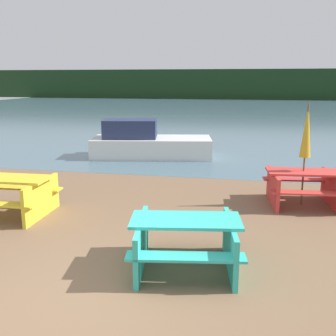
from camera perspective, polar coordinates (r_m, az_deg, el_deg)
The scene contains 8 objects.
ground_plane at distance 5.24m, azimuth -12.16°, elevation -17.86°, with size 60.00×60.00×0.00m, color brown.
water at distance 35.55m, azimuth 8.36°, elevation 8.34°, with size 60.00×50.00×0.00m.
far_treeline at distance 55.43m, azimuth 9.61°, elevation 11.90°, with size 80.00×1.60×4.00m.
picnic_table_teal at distance 5.65m, azimuth 2.56°, elevation -10.20°, with size 1.74×1.60×0.74m.
picnic_table_yellow at distance 8.44m, azimuth -22.69°, elevation -3.23°, with size 1.89×1.43×0.77m.
picnic_table_red at distance 8.89m, azimuth 18.93°, elevation -2.30°, with size 1.63×1.51×0.74m.
umbrella_gold at distance 8.68m, azimuth 19.47°, elevation 5.01°, with size 0.23×0.23×2.17m.
boat at distance 13.72m, azimuth -3.07°, elevation 3.65°, with size 4.32×2.32×1.30m.
Camera 1 is at (1.90, -4.11, 2.64)m, focal length 42.00 mm.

